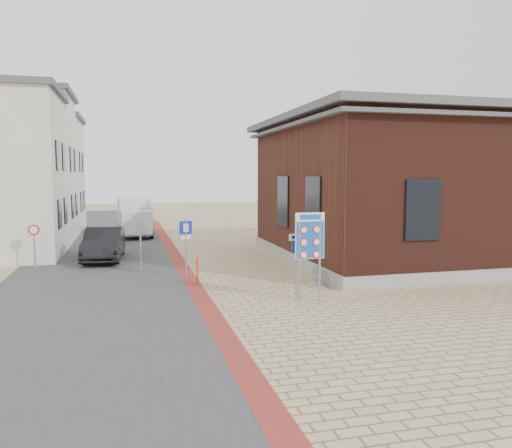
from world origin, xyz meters
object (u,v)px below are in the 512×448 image
sedan (104,244)px  bollard (197,270)px  box_truck (134,217)px  essen_sign (297,253)px  parking_sign (186,239)px  border_sign (310,238)px

sedan → bollard: 7.28m
box_truck → essen_sign: (4.86, -18.79, 0.22)m
sedan → essen_sign: (6.42, -9.60, 0.74)m
essen_sign → parking_sign: bearing=106.8°
box_truck → parking_sign: bearing=-86.5°
sedan → box_truck: box_truck is taller
box_truck → border_sign: (5.15, -19.19, 0.77)m
box_truck → bollard: 15.66m
essen_sign → parking_sign: size_ratio=0.99×
bollard → sedan: bearing=119.9°
parking_sign → bollard: parking_sign is taller
essen_sign → bollard: essen_sign is taller
sedan → box_truck: (1.56, 9.20, 0.52)m
sedan → border_sign: bearing=-52.4°
parking_sign → bollard: 1.45m
border_sign → parking_sign: (-3.41, 4.58, -0.49)m
essen_sign → sedan: bearing=103.9°
border_sign → parking_sign: size_ratio=1.23×
bollard → border_sign: bearing=-50.1°
sedan → essen_sign: essen_sign is taller
sedan → bollard: size_ratio=4.87×
sedan → box_truck: size_ratio=0.96×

